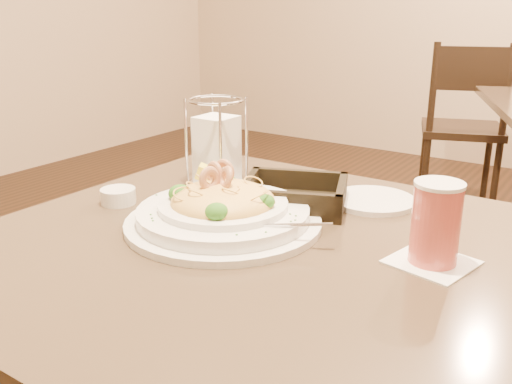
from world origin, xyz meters
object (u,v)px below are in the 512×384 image
Objects in this scene: main_table at (250,357)px; pasta_bowl at (223,210)px; dining_chair_far at (463,123)px; bread_basket at (294,197)px; napkin_caddy at (217,148)px; side_plate at (373,200)px; drink_glass at (436,224)px; butter_ramekin at (118,196)px.

main_table is 0.28m from pasta_bowl.
main_table is 2.34× the size of pasta_bowl.
bread_basket is at bearing 76.75° from dining_chair_far.
dining_chair_far is 2.27m from bread_basket.
pasta_bowl is at bearing -49.97° from napkin_caddy.
bread_basket reaches higher than main_table.
drink_glass is at bearing -48.36° from side_plate.
butter_ramekin is (-0.61, -0.08, -0.05)m from drink_glass.
drink_glass reaches higher than side_plate.
dining_chair_far reaches higher than main_table.
pasta_bowl is 0.37m from drink_glass.
napkin_caddy is at bearing 137.39° from main_table.
dining_chair_far is at bearing 90.82° from napkin_caddy.
napkin_caddy is 2.77× the size of butter_ramekin.
butter_ramekin is at bearing -172.69° from drink_glass.
napkin_caddy is at bearing -167.45° from side_plate.
napkin_caddy is at bearing 71.25° from dining_chair_far.
main_table is 0.42m from drink_glass.
napkin_caddy reaches higher than pasta_bowl.
main_table is at bearing -18.19° from pasta_bowl.
pasta_bowl is 2.28× the size of side_plate.
drink_glass is at bearing 7.31° from butter_ramekin.
main_table is 3.71× the size of bread_basket.
main_table is at bearing -163.66° from drink_glass.
main_table is 0.31m from bread_basket.
dining_chair_far is 2.44m from butter_ramekin.
butter_ramekin is (-0.32, 0.01, 0.25)m from main_table.
side_plate is (0.37, -2.13, 0.24)m from dining_chair_far.
main_table is 0.39m from side_plate.
dining_chair_far is 2.23m from napkin_caddy.
dining_chair_far is 4.85× the size of napkin_caddy.
drink_glass is at bearing 83.73° from dining_chair_far.
butter_ramekin is at bearing -149.47° from bread_basket.
side_plate is 2.44× the size of butter_ramekin.
main_table is 2.44m from dining_chair_far.
pasta_bowl is at bearing 75.06° from dining_chair_far.
dining_chair_far is 6.79× the size of drink_glass.
main_table is 0.41m from butter_ramekin.
bread_basket is 1.43× the size of side_plate.
pasta_bowl is (0.19, -2.40, 0.27)m from dining_chair_far.
drink_glass reaches higher than bread_basket.
main_table is 6.57× the size of drink_glass.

